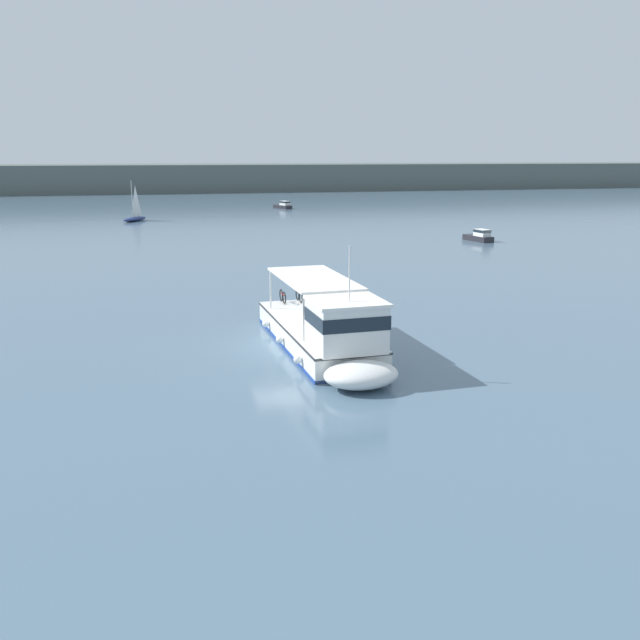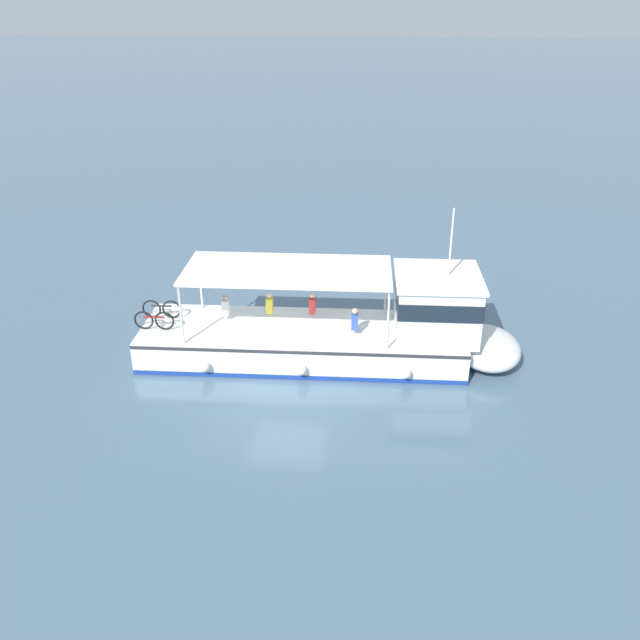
{
  "view_description": "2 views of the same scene",
  "coord_description": "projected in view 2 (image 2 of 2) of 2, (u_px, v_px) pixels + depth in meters",
  "views": [
    {
      "loc": [
        -5.65,
        -30.25,
        8.77
      ],
      "look_at": [
        1.7,
        -0.89,
        1.4
      ],
      "focal_mm": 38.34,
      "sensor_mm": 36.0,
      "label": 1
    },
    {
      "loc": [
        -18.18,
        -2.95,
        11.13
      ],
      "look_at": [
        1.7,
        -0.89,
        1.4
      ],
      "focal_mm": 37.42,
      "sensor_mm": 36.0,
      "label": 2
    }
  ],
  "objects": [
    {
      "name": "ferry_main",
      "position": [
        350.0,
        331.0,
        22.34
      ],
      "size": [
        3.92,
        12.95,
        5.32
      ],
      "color": "white",
      "rests_on": "ground"
    },
    {
      "name": "ground_plane",
      "position": [
        287.0,
        381.0,
        21.4
      ],
      "size": [
        400.0,
        400.0,
        0.0
      ],
      "primitive_type": "plane",
      "color": "slate"
    }
  ]
}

